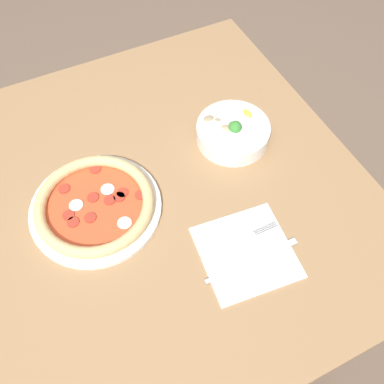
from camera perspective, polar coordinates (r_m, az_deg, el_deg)
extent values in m
plane|color=brown|center=(1.67, -3.49, -14.64)|extent=(8.00, 8.00, 0.00)
cube|color=#99724C|center=(1.00, -5.64, -0.60)|extent=(1.00, 0.99, 0.03)
cylinder|color=olive|center=(1.65, 3.23, 8.88)|extent=(0.06, 0.06, 0.73)
cylinder|color=olive|center=(1.35, 21.39, -16.74)|extent=(0.06, 0.06, 0.73)
cylinder|color=white|center=(0.98, -12.69, -2.11)|extent=(0.29, 0.29, 0.01)
torus|color=#DBB77A|center=(0.97, -12.90, -1.52)|extent=(0.27, 0.27, 0.03)
cylinder|color=#D14C28|center=(0.97, -12.79, -1.84)|extent=(0.23, 0.23, 0.01)
cylinder|color=#A83323|center=(0.98, -13.05, -0.69)|extent=(0.03, 0.03, 0.00)
cylinder|color=#A83323|center=(0.96, -15.57, -3.88)|extent=(0.03, 0.03, 0.00)
cylinder|color=#A83323|center=(0.97, -16.14, -2.98)|extent=(0.03, 0.03, 0.00)
cylinder|color=#A83323|center=(1.01, -16.68, 0.43)|extent=(0.03, 0.03, 0.00)
cylinder|color=#A83323|center=(0.97, -9.68, -0.64)|extent=(0.03, 0.03, 0.00)
cylinder|color=#A83323|center=(0.97, -6.86, -0.36)|extent=(0.03, 0.03, 0.00)
cylinder|color=#A83323|center=(1.03, -12.77, 3.02)|extent=(0.03, 0.03, 0.00)
cylinder|color=#A83323|center=(0.97, -10.92, -1.04)|extent=(0.03, 0.03, 0.00)
cylinder|color=#A83323|center=(0.98, -9.27, -0.11)|extent=(0.03, 0.03, 0.00)
cylinder|color=#A83323|center=(0.96, -13.42, -3.33)|extent=(0.03, 0.03, 0.00)
ellipsoid|color=silver|center=(0.98, -15.20, -1.67)|extent=(0.03, 0.03, 0.01)
ellipsoid|color=silver|center=(0.99, -11.20, 0.39)|extent=(0.03, 0.03, 0.01)
ellipsoid|color=silver|center=(0.93, -8.98, -4.06)|extent=(0.03, 0.03, 0.01)
cylinder|color=white|center=(1.07, 5.46, 7.88)|extent=(0.18, 0.18, 0.05)
torus|color=white|center=(1.06, 5.55, 8.55)|extent=(0.18, 0.18, 0.01)
ellipsoid|color=#998466|center=(1.07, 3.43, 9.34)|extent=(0.04, 0.04, 0.02)
ellipsoid|color=tan|center=(1.05, 4.60, 8.34)|extent=(0.04, 0.04, 0.02)
ellipsoid|color=tan|center=(1.08, 5.52, 9.29)|extent=(0.04, 0.03, 0.02)
ellipsoid|color=tan|center=(1.03, 4.67, 6.21)|extent=(0.04, 0.04, 0.02)
ellipsoid|color=#998466|center=(1.06, 5.49, 8.83)|extent=(0.03, 0.04, 0.02)
ellipsoid|color=tan|center=(1.08, 3.26, 9.99)|extent=(0.04, 0.03, 0.02)
ellipsoid|color=#998466|center=(1.07, 2.23, 9.61)|extent=(0.03, 0.04, 0.02)
sphere|color=#388433|center=(1.05, 5.79, 8.59)|extent=(0.03, 0.03, 0.03)
ellipsoid|color=yellow|center=(1.09, 7.39, 10.19)|extent=(0.04, 0.02, 0.02)
cube|color=white|center=(0.92, 7.23, -7.95)|extent=(0.21, 0.21, 0.00)
cube|color=silver|center=(0.92, 4.85, -7.11)|extent=(0.01, 0.13, 0.00)
cube|color=silver|center=(0.94, 9.99, -5.15)|extent=(0.00, 0.06, 0.00)
cube|color=silver|center=(0.94, 9.86, -4.95)|extent=(0.00, 0.06, 0.00)
cube|color=silver|center=(0.95, 9.72, -4.75)|extent=(0.00, 0.06, 0.00)
cube|color=silver|center=(0.95, 9.59, -4.55)|extent=(0.00, 0.06, 0.00)
cube|color=silver|center=(0.89, 4.33, -10.78)|extent=(0.01, 0.09, 0.01)
cube|color=silver|center=(0.92, 10.35, -7.92)|extent=(0.01, 0.13, 0.00)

